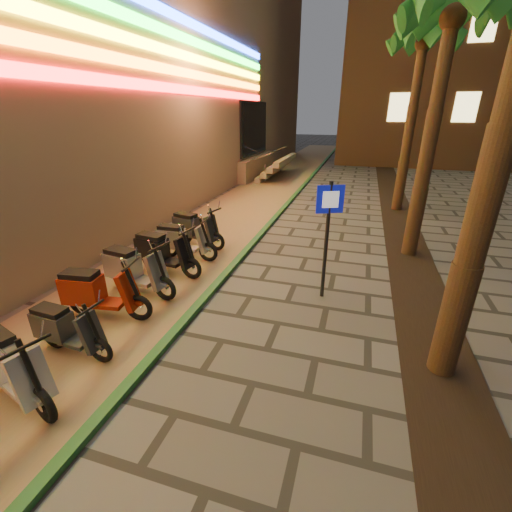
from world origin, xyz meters
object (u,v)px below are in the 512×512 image
(scooter_4, at_px, (9,364))
(scooter_6, at_px, (96,292))
(scooter_7, at_px, (132,269))
(scooter_10, at_px, (193,228))
(pedestrian_sign, at_px, (328,225))
(scooter_8, at_px, (161,252))
(scooter_5, at_px, (64,329))
(scooter_9, at_px, (180,240))

(scooter_4, relative_size, scooter_6, 0.97)
(scooter_7, xyz_separation_m, scooter_10, (-0.04, 3.05, -0.02))
(pedestrian_sign, bearing_deg, scooter_6, -177.44)
(pedestrian_sign, xyz_separation_m, scooter_8, (-4.00, 0.05, -1.09))
(scooter_6, height_order, scooter_8, scooter_8)
(scooter_5, relative_size, scooter_6, 0.84)
(scooter_4, relative_size, scooter_7, 0.95)
(scooter_4, relative_size, scooter_10, 0.98)
(pedestrian_sign, height_order, scooter_9, pedestrian_sign)
(scooter_7, bearing_deg, scooter_6, -84.25)
(scooter_5, bearing_deg, scooter_4, -85.32)
(scooter_5, xyz_separation_m, scooter_7, (-0.19, 2.14, 0.10))
(scooter_8, distance_m, scooter_10, 1.98)
(scooter_7, bearing_deg, scooter_5, -76.16)
(scooter_10, bearing_deg, scooter_9, -71.02)
(pedestrian_sign, xyz_separation_m, scooter_7, (-4.07, -1.03, -1.08))
(pedestrian_sign, height_order, scooter_10, pedestrian_sign)
(scooter_7, distance_m, scooter_8, 1.08)
(scooter_5, relative_size, scooter_10, 0.85)
(scooter_8, xyz_separation_m, scooter_10, (-0.11, 1.97, -0.02))
(scooter_6, distance_m, scooter_10, 4.13)
(scooter_6, bearing_deg, scooter_10, 81.72)
(scooter_5, bearing_deg, pedestrian_sign, 42.94)
(scooter_6, bearing_deg, scooter_4, -90.67)
(scooter_5, height_order, scooter_9, scooter_9)
(pedestrian_sign, distance_m, scooter_10, 4.71)
(scooter_8, bearing_deg, scooter_6, -85.83)
(scooter_10, bearing_deg, pedestrian_sign, -13.31)
(pedestrian_sign, bearing_deg, scooter_7, 169.67)
(scooter_6, bearing_deg, scooter_5, -84.95)
(pedestrian_sign, relative_size, scooter_10, 1.43)
(scooter_8, relative_size, scooter_10, 1.03)
(pedestrian_sign, bearing_deg, scooter_10, 129.29)
(scooter_5, xyz_separation_m, scooter_6, (-0.25, 1.06, 0.09))
(scooter_9, height_order, scooter_10, scooter_10)
(scooter_9, distance_m, scooter_10, 1.02)
(scooter_7, height_order, scooter_9, scooter_7)
(scooter_5, height_order, scooter_8, scooter_8)
(pedestrian_sign, xyz_separation_m, scooter_10, (-4.11, 2.02, -1.10))
(scooter_8, bearing_deg, scooter_4, -80.57)
(scooter_7, height_order, scooter_10, scooter_7)
(scooter_4, xyz_separation_m, scooter_10, (-0.25, 6.18, 0.01))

